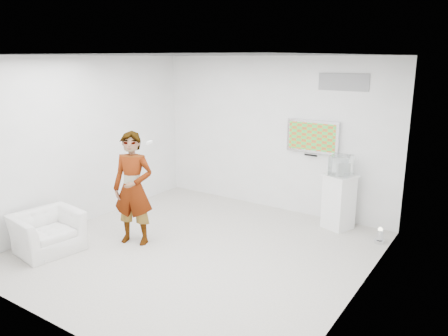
# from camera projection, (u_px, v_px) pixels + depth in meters

# --- Properties ---
(room) EXTENTS (5.01, 5.01, 3.00)m
(room) POSITION_uv_depth(u_px,v_px,m) (196.00, 158.00, 6.56)
(room) COLOR beige
(room) RESTS_ON ground
(tv) EXTENTS (1.00, 0.08, 0.60)m
(tv) POSITION_uv_depth(u_px,v_px,m) (313.00, 136.00, 8.06)
(tv) COLOR silver
(tv) RESTS_ON room
(logo_decal) EXTENTS (0.90, 0.02, 0.30)m
(logo_decal) POSITION_uv_depth(u_px,v_px,m) (343.00, 82.00, 7.58)
(logo_decal) COLOR gray
(logo_decal) RESTS_ON room
(person) EXTENTS (0.78, 0.64, 1.84)m
(person) POSITION_uv_depth(u_px,v_px,m) (133.00, 189.00, 7.00)
(person) COLOR white
(person) RESTS_ON room
(armchair) EXTENTS (0.98, 1.08, 0.62)m
(armchair) POSITION_uv_depth(u_px,v_px,m) (47.00, 232.00, 6.84)
(armchair) COLOR white
(armchair) RESTS_ON room
(pedestal) EXTENTS (0.61, 0.61, 0.98)m
(pedestal) POSITION_uv_depth(u_px,v_px,m) (339.00, 202.00, 7.72)
(pedestal) COLOR white
(pedestal) RESTS_ON room
(floor_uplight) EXTENTS (0.22, 0.22, 0.26)m
(floor_uplight) POSITION_uv_depth(u_px,v_px,m) (380.00, 236.00, 7.16)
(floor_uplight) COLOR silver
(floor_uplight) RESTS_ON room
(vitrine) EXTENTS (0.35, 0.35, 0.35)m
(vitrine) POSITION_uv_depth(u_px,v_px,m) (341.00, 165.00, 7.56)
(vitrine) COLOR white
(vitrine) RESTS_ON pedestal
(console) EXTENTS (0.11, 0.17, 0.22)m
(console) POSITION_uv_depth(u_px,v_px,m) (341.00, 169.00, 7.57)
(console) COLOR white
(console) RESTS_ON pedestal
(wii_remote) EXTENTS (0.08, 0.16, 0.04)m
(wii_remote) POSITION_uv_depth(u_px,v_px,m) (149.00, 142.00, 6.90)
(wii_remote) COLOR white
(wii_remote) RESTS_ON person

